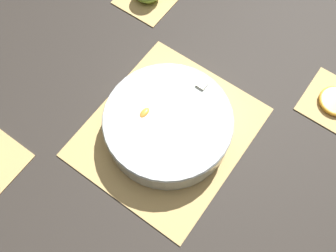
% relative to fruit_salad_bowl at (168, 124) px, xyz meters
% --- Properties ---
extents(ground_plane, '(6.00, 6.00, 0.00)m').
position_rel_fruit_salad_bowl_xyz_m(ground_plane, '(-0.00, -0.00, -0.05)').
color(ground_plane, '#2D2823').
extents(bamboo_mat_center, '(0.40, 0.35, 0.01)m').
position_rel_fruit_salad_bowl_xyz_m(bamboo_mat_center, '(-0.00, -0.00, -0.04)').
color(bamboo_mat_center, tan).
rests_on(bamboo_mat_center, ground_plane).
extents(coaster_mat_near_right, '(0.15, 0.15, 0.01)m').
position_rel_fruit_salad_bowl_xyz_m(coaster_mat_near_right, '(0.30, -0.29, -0.04)').
color(coaster_mat_near_right, tan).
rests_on(coaster_mat_near_right, ground_plane).
extents(fruit_salad_bowl, '(0.30, 0.30, 0.07)m').
position_rel_fruit_salad_bowl_xyz_m(fruit_salad_bowl, '(0.00, 0.00, 0.00)').
color(fruit_salad_bowl, silver).
rests_on(fruit_salad_bowl, bamboo_mat_center).
extents(orange_slice_whole, '(0.08, 0.08, 0.01)m').
position_rel_fruit_salad_bowl_xyz_m(orange_slice_whole, '(0.30, -0.29, -0.03)').
color(orange_slice_whole, '#F9A338').
rests_on(orange_slice_whole, coaster_mat_near_right).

